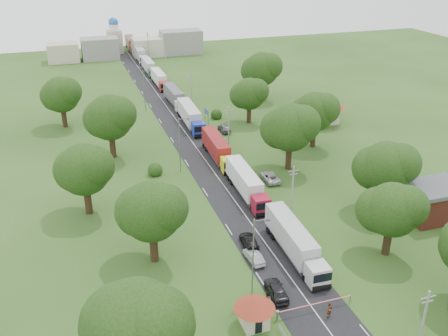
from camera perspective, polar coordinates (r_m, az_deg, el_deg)
name	(u,v)px	position (r m, az deg, el deg)	size (l,w,h in m)	color
ground	(238,206)	(77.14, 1.66, -4.35)	(260.00, 260.00, 0.00)	#264517
road	(203,157)	(94.22, -2.45, 1.32)	(8.00, 200.00, 0.04)	black
boom_barrier	(304,307)	(57.36, 9.11, -15.42)	(9.22, 0.35, 1.18)	slate
guard_booth	(254,309)	(54.57, 3.50, -15.82)	(4.40, 4.40, 3.45)	beige
info_sign	(206,114)	(107.92, -2.02, 6.17)	(0.12, 3.10, 4.10)	slate
pole_0	(422,328)	(52.04, 21.66, -16.67)	(1.60, 0.24, 9.00)	gray
pole_1	(292,194)	(71.19, 7.79, -2.97)	(1.60, 0.24, 9.00)	gray
pole_2	(229,128)	(94.85, 0.54, 4.56)	(1.60, 0.24, 9.00)	gray
pole_3	(191,89)	(120.39, -3.80, 8.97)	(1.60, 0.24, 9.00)	gray
pole_4	(166,63)	(146.82, -6.64, 11.80)	(1.60, 0.24, 9.00)	gray
pole_5	(148,45)	(173.75, -8.65, 13.73)	(1.60, 0.24, 9.00)	gray
lamp_0	(254,253)	(56.72, 3.49, -9.70)	(2.03, 0.22, 10.00)	slate
lamp_1	(180,142)	(86.39, -5.02, 2.98)	(2.03, 0.22, 10.00)	slate
lamp_2	(145,89)	(118.99, -9.05, 8.96)	(2.03, 0.22, 10.00)	slate
tree_2	(392,209)	(66.35, 18.60, -4.49)	(8.00, 8.00, 10.10)	#382616
tree_3	(386,167)	(76.50, 18.02, 0.14)	(8.80, 8.80, 11.07)	#382616
tree_4	(290,127)	(87.04, 7.54, 4.65)	(9.60, 9.60, 12.05)	#382616
tree_5	(315,111)	(97.88, 10.33, 6.38)	(8.80, 8.80, 11.07)	#382616
tree_6	(249,94)	(109.94, 2.89, 8.48)	(8.00, 8.00, 10.10)	#382616
tree_7	(262,69)	(126.32, 4.31, 11.21)	(9.60, 9.60, 12.05)	#382616
tree_9	(136,325)	(44.90, -10.01, -17.30)	(9.60, 9.60, 12.05)	#382616
tree_10	(151,211)	(61.98, -8.34, -4.85)	(8.80, 8.80, 11.07)	#382616
tree_11	(84,169)	(74.84, -15.73, -0.11)	(8.80, 8.80, 11.07)	#382616
tree_12	(110,117)	(93.52, -12.95, 5.67)	(9.60, 9.60, 12.05)	#382616
tree_13	(61,94)	(112.54, -18.14, 7.99)	(8.80, 8.80, 11.07)	#382616
house_brick	(434,201)	(79.15, 22.85, -3.50)	(8.60, 6.60, 5.20)	maroon
house_cream	(321,107)	(112.54, 11.01, 6.86)	(10.08, 10.08, 5.80)	beige
distant_town	(132,47)	(178.11, -10.49, 13.48)	(52.00, 8.00, 8.00)	gray
church	(115,38)	(185.01, -12.39, 14.35)	(5.00, 5.00, 12.30)	beige
truck_0	(294,241)	(65.35, 8.01, -8.28)	(3.00, 15.04, 4.16)	silver
truck_1	(246,183)	(79.34, 2.53, -1.72)	(2.89, 14.71, 4.07)	maroon
truck_2	(217,148)	(92.31, -0.76, 2.28)	(2.94, 14.66, 4.06)	yellow
truck_3	(190,116)	(109.19, -3.88, 5.96)	(3.11, 15.65, 4.33)	#192D9B
truck_4	(175,97)	(123.96, -5.66, 8.13)	(2.77, 14.21, 3.93)	silver
truck_5	(159,79)	(140.93, -7.41, 10.08)	(2.39, 13.71, 3.80)	maroon
truck_6	(149,66)	(155.67, -8.60, 11.42)	(2.32, 13.51, 3.75)	#215A2C
truck_7	(140,54)	(172.49, -9.62, 12.74)	(2.72, 14.95, 4.14)	beige
truck_8	(131,43)	(190.21, -10.58, 13.83)	(3.07, 15.59, 4.31)	olive
car_lane_front	(276,290)	(59.36, 6.01, -13.71)	(1.91, 4.75, 1.62)	black
car_lane_mid	(254,257)	(64.66, 3.43, -10.09)	(1.42, 4.07, 1.34)	#94989C
car_lane_rear	(249,241)	(67.52, 2.89, -8.36)	(1.96, 4.82, 1.40)	black
car_verge_near	(270,177)	(84.84, 5.27, -1.04)	(2.34, 5.08, 1.41)	silver
car_verge_far	(224,128)	(106.05, 0.03, 4.58)	(1.92, 4.76, 1.62)	#505357
pedestrian_near	(329,311)	(57.44, 11.96, -15.67)	(0.63, 0.41, 1.73)	gray
pedestrian_booth	(267,301)	(57.53, 4.99, -14.91)	(0.94, 0.74, 1.94)	gray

